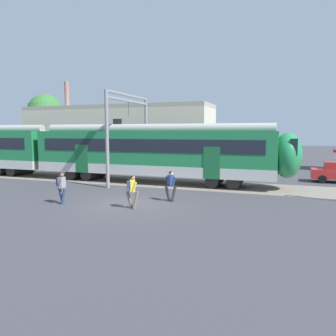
{
  "coord_description": "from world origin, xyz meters",
  "views": [
    {
      "loc": [
        7.55,
        -15.03,
        3.78
      ],
      "look_at": [
        0.9,
        3.26,
        1.6
      ],
      "focal_mm": 35.0,
      "sensor_mm": 36.0,
      "label": 1
    }
  ],
  "objects_px": {
    "pedestrian_grey": "(61,185)",
    "pedestrian_yellow": "(132,189)",
    "pedestrian_navy": "(171,184)",
    "commuter_train": "(56,150)"
  },
  "relations": [
    {
      "from": "commuter_train",
      "to": "pedestrian_yellow",
      "type": "relative_size",
      "value": 22.83
    },
    {
      "from": "pedestrian_grey",
      "to": "pedestrian_navy",
      "type": "relative_size",
      "value": 1.0
    },
    {
      "from": "pedestrian_grey",
      "to": "pedestrian_yellow",
      "type": "relative_size",
      "value": 1.0
    },
    {
      "from": "commuter_train",
      "to": "pedestrian_navy",
      "type": "relative_size",
      "value": 22.83
    },
    {
      "from": "commuter_train",
      "to": "pedestrian_navy",
      "type": "bearing_deg",
      "value": -25.38
    },
    {
      "from": "pedestrian_yellow",
      "to": "pedestrian_navy",
      "type": "bearing_deg",
      "value": 61.51
    },
    {
      "from": "pedestrian_grey",
      "to": "pedestrian_navy",
      "type": "bearing_deg",
      "value": 26.18
    },
    {
      "from": "pedestrian_grey",
      "to": "pedestrian_yellow",
      "type": "bearing_deg",
      "value": 4.2
    },
    {
      "from": "commuter_train",
      "to": "pedestrian_navy",
      "type": "xyz_separation_m",
      "value": [
        12.16,
        -5.77,
        -1.29
      ]
    },
    {
      "from": "pedestrian_grey",
      "to": "pedestrian_yellow",
      "type": "distance_m",
      "value": 3.95
    }
  ]
}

